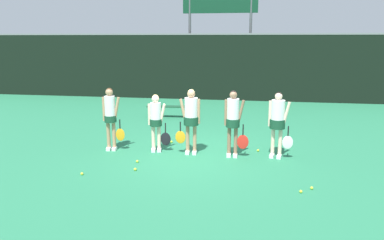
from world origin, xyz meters
TOP-DOWN VIEW (x-y plane):
  - ground_plane at (0.00, 0.00)m, footprint 140.00×140.00m
  - fence_windscreen at (0.00, 9.44)m, footprint 60.00×0.08m
  - scoreboard at (-0.23, 10.28)m, footprint 3.90×0.15m
  - bench_courtside at (-1.73, 4.67)m, footprint 1.80×0.45m
  - player_0 at (-2.36, -0.01)m, footprint 0.61×0.34m
  - player_1 at (-1.05, 0.09)m, footprint 0.63×0.35m
  - player_2 at (-0.04, 0.01)m, footprint 0.69×0.41m
  - player_3 at (1.12, -0.06)m, footprint 0.67×0.37m
  - player_4 at (2.29, 0.04)m, footprint 0.67×0.41m
  - tennis_ball_0 at (1.82, 0.51)m, footprint 0.07×0.07m
  - tennis_ball_1 at (-2.31, -2.07)m, footprint 0.07×0.07m
  - tennis_ball_2 at (-0.81, 0.99)m, footprint 0.07×0.07m
  - tennis_ball_3 at (-1.15, -1.58)m, footprint 0.07×0.07m
  - tennis_ball_4 at (-2.91, 1.11)m, footprint 0.07×0.07m
  - tennis_ball_5 at (2.68, -2.31)m, footprint 0.06×0.06m
  - tennis_ball_6 at (2.93, -2.07)m, footprint 0.06×0.06m
  - tennis_ball_7 at (-1.29, -0.99)m, footprint 0.07×0.07m

SIDE VIEW (x-z plane):
  - ground_plane at x=0.00m, z-range 0.00..0.00m
  - tennis_ball_6 at x=2.93m, z-range 0.00..0.06m
  - tennis_ball_5 at x=2.68m, z-range 0.00..0.06m
  - tennis_ball_1 at x=-2.31m, z-range 0.00..0.07m
  - tennis_ball_0 at x=1.82m, z-range 0.00..0.07m
  - tennis_ball_7 at x=-1.29m, z-range 0.00..0.07m
  - tennis_ball_2 at x=-0.81m, z-range 0.00..0.07m
  - tennis_ball_3 at x=-1.15m, z-range 0.00..0.07m
  - tennis_ball_4 at x=-2.91m, z-range 0.00..0.07m
  - bench_courtside at x=-1.73m, z-range 0.17..0.64m
  - player_1 at x=-1.05m, z-range 0.14..1.77m
  - player_0 at x=-2.36m, z-range 0.16..1.96m
  - player_4 at x=2.29m, z-range 0.17..1.96m
  - player_3 at x=1.12m, z-range 0.16..1.98m
  - player_2 at x=-0.04m, z-range 0.18..2.00m
  - fence_windscreen at x=0.00m, z-range 0.01..3.42m
  - scoreboard at x=-0.23m, z-range 1.65..7.37m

